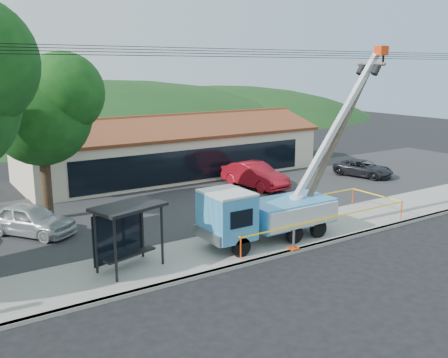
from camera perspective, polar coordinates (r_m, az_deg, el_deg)
ground at (r=20.76m, az=9.83°, el=-10.59°), size 120.00×120.00×0.00m
curb at (r=22.18m, az=6.12°, el=-8.69°), size 60.00×0.25×0.15m
sidewalk at (r=23.59m, az=3.18°, el=-7.31°), size 60.00×4.00×0.15m
parking_lot at (r=30.10m, az=-5.86°, el=-2.95°), size 60.00×12.00×0.10m
strip_mall at (r=38.43m, az=-6.10°, el=3.27°), size 22.50×8.53×4.67m
tree_lot at (r=27.59m, az=-20.29°, el=7.92°), size 6.30×5.60×8.94m
hill_center at (r=73.08m, az=-14.47°, el=5.93°), size 89.60×64.00×32.00m
hill_east at (r=81.65m, az=-1.00°, el=7.00°), size 72.80×52.00×26.00m
utility_truck at (r=23.31m, az=4.88°, el=-3.57°), size 10.56×3.62×9.03m
leaning_pole at (r=25.70m, az=13.08°, el=5.31°), size 5.63×1.74×8.95m
bus_shelter at (r=20.37m, az=-11.13°, el=-4.79°), size 3.10×2.36×2.65m
caution_tape at (r=25.62m, az=9.37°, el=-3.88°), size 10.56×3.51×1.01m
car_silver at (r=26.38m, az=-21.08°, el=-6.15°), size 4.19×4.78×1.56m
car_red at (r=34.15m, az=3.51°, el=-1.10°), size 2.39×5.31×1.69m
car_dark at (r=38.88m, az=15.58°, el=0.15°), size 3.13×4.75×1.21m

